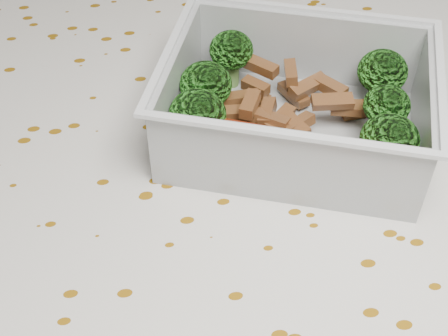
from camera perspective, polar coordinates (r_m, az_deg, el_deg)
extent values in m
cube|color=brown|center=(0.46, 0.07, -3.65)|extent=(1.40, 0.90, 0.04)
cube|color=silver|center=(0.44, 0.08, -1.71)|extent=(1.46, 0.96, 0.01)
cube|color=silver|center=(0.48, 6.37, 3.16)|extent=(0.22, 0.19, 0.00)
cube|color=silver|center=(0.51, 7.64, 10.84)|extent=(0.17, 0.07, 0.06)
cube|color=silver|center=(0.41, 5.53, 0.24)|extent=(0.17, 0.07, 0.06)
cube|color=silver|center=(0.46, 17.72, 4.47)|extent=(0.05, 0.12, 0.06)
cube|color=silver|center=(0.47, -4.21, 7.57)|extent=(0.05, 0.12, 0.06)
cube|color=silver|center=(0.50, 8.06, 14.13)|extent=(0.18, 0.07, 0.00)
cube|color=silver|center=(0.38, 5.76, 3.08)|extent=(0.18, 0.07, 0.00)
cube|color=silver|center=(0.44, 19.23, 7.44)|extent=(0.05, 0.13, 0.00)
cube|color=silver|center=(0.45, -5.03, 10.81)|extent=(0.05, 0.13, 0.00)
cylinder|color=#608C3F|center=(0.51, 0.65, 8.65)|extent=(0.02, 0.02, 0.02)
ellipsoid|color=#2E8A22|center=(0.50, 0.67, 10.74)|extent=(0.03, 0.03, 0.03)
cylinder|color=#608C3F|center=(0.51, 13.83, 6.49)|extent=(0.02, 0.02, 0.02)
ellipsoid|color=#2E8A22|center=(0.49, 14.29, 8.55)|extent=(0.04, 0.04, 0.03)
cylinder|color=#608C3F|center=(0.48, -1.62, 5.48)|extent=(0.02, 0.02, 0.02)
ellipsoid|color=#2E8A22|center=(0.47, -1.68, 7.63)|extent=(0.04, 0.04, 0.03)
cylinder|color=#608C3F|center=(0.47, 14.16, 3.45)|extent=(0.02, 0.02, 0.02)
ellipsoid|color=#2E8A22|center=(0.46, 14.66, 5.55)|extent=(0.03, 0.03, 0.03)
cylinder|color=#608C3F|center=(0.46, -2.35, 2.74)|extent=(0.02, 0.02, 0.02)
ellipsoid|color=#2E8A22|center=(0.44, -2.44, 4.92)|extent=(0.04, 0.04, 0.03)
cylinder|color=#608C3F|center=(0.45, 14.36, 0.35)|extent=(0.02, 0.02, 0.02)
ellipsoid|color=#2E8A22|center=(0.44, 14.89, 2.48)|extent=(0.04, 0.04, 0.03)
cube|color=brown|center=(0.47, 9.88, 6.01)|extent=(0.03, 0.02, 0.01)
cube|color=brown|center=(0.50, 6.39, 6.75)|extent=(0.02, 0.03, 0.01)
cube|color=brown|center=(0.46, 5.14, 4.47)|extent=(0.03, 0.03, 0.01)
cube|color=brown|center=(0.48, 1.26, 6.34)|extent=(0.03, 0.01, 0.01)
cube|color=brown|center=(0.46, 4.19, 4.36)|extent=(0.03, 0.03, 0.01)
cube|color=brown|center=(0.50, 12.12, 5.25)|extent=(0.03, 0.02, 0.01)
cube|color=brown|center=(0.49, 3.32, 9.29)|extent=(0.03, 0.03, 0.01)
cube|color=brown|center=(0.48, 1.30, 4.59)|extent=(0.03, 0.02, 0.01)
cube|color=brown|center=(0.46, 6.47, 3.91)|extent=(0.02, 0.03, 0.01)
cube|color=brown|center=(0.49, 7.70, 7.41)|extent=(0.03, 0.03, 0.01)
cube|color=brown|center=(0.49, 6.13, 8.67)|extent=(0.01, 0.03, 0.01)
cube|color=brown|center=(0.50, 9.62, 7.35)|extent=(0.03, 0.03, 0.01)
cube|color=brown|center=(0.47, 1.63, 3.70)|extent=(0.03, 0.02, 0.01)
cube|color=brown|center=(0.46, 6.72, 3.92)|extent=(0.03, 0.02, 0.01)
cube|color=brown|center=(0.46, 3.98, 5.02)|extent=(0.02, 0.03, 0.01)
cube|color=brown|center=(0.48, 11.12, 5.45)|extent=(0.03, 0.02, 0.01)
cube|color=brown|center=(0.49, 3.19, 5.50)|extent=(0.02, 0.03, 0.01)
cube|color=brown|center=(0.46, 1.04, 4.94)|extent=(0.02, 0.01, 0.01)
cube|color=brown|center=(0.46, 2.39, 5.84)|extent=(0.02, 0.03, 0.01)
cube|color=brown|center=(0.49, 2.91, 7.45)|extent=(0.02, 0.02, 0.01)
cube|color=brown|center=(0.47, 4.05, 3.75)|extent=(0.03, 0.03, 0.01)
cylinder|color=red|center=(0.43, 6.48, 1.64)|extent=(0.14, 0.08, 0.03)
sphere|color=red|center=(0.43, 15.82, -0.25)|extent=(0.03, 0.03, 0.03)
sphere|color=red|center=(0.45, -2.61, 3.42)|extent=(0.03, 0.03, 0.03)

